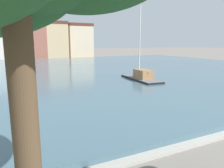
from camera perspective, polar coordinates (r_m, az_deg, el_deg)
harbor_water at (r=33.07m, az=-17.14°, el=2.93°), size 80.66×51.24×0.39m
quay_edge_coping at (r=9.46m, az=11.48°, el=-17.41°), size 80.66×0.50×0.12m
sailboat_black at (r=24.83m, az=7.13°, el=1.57°), size 2.42×7.23×8.35m
townhouse_narrow_midrow at (r=61.02m, az=-20.56°, el=10.60°), size 7.54×6.01×9.77m
townhouse_wide_warehouse at (r=62.22m, az=-15.64°, el=10.94°), size 8.04×6.73×9.90m
townhouse_end_terrace at (r=66.91m, az=-8.75°, el=11.12°), size 7.10×7.24×9.77m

